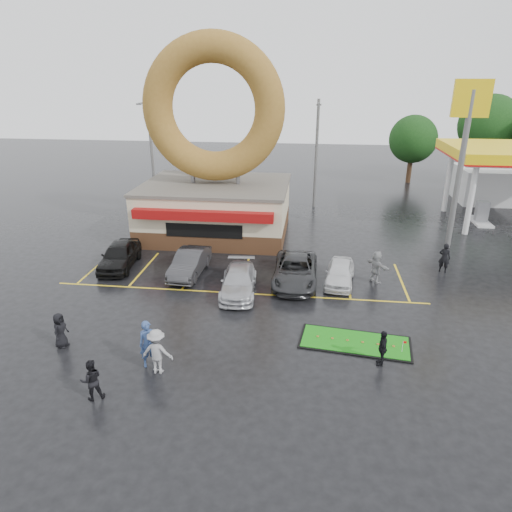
# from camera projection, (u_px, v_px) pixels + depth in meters

# --- Properties ---
(ground) EXTENTS (120.00, 120.00, 0.00)m
(ground) POSITION_uv_depth(u_px,v_px,m) (224.00, 325.00, 21.16)
(ground) COLOR black
(ground) RESTS_ON ground
(donut_shop) EXTENTS (10.20, 8.70, 13.50)m
(donut_shop) POSITION_uv_depth(u_px,v_px,m) (215.00, 172.00, 31.79)
(donut_shop) COLOR #472B19
(donut_shop) RESTS_ON ground
(shell_sign) EXTENTS (2.20, 0.36, 10.60)m
(shell_sign) POSITION_uv_depth(u_px,v_px,m) (466.00, 135.00, 28.00)
(shell_sign) COLOR slate
(shell_sign) RESTS_ON ground
(streetlight_left) EXTENTS (0.40, 2.21, 9.00)m
(streetlight_left) POSITION_uv_depth(u_px,v_px,m) (151.00, 150.00, 38.87)
(streetlight_left) COLOR slate
(streetlight_left) RESTS_ON ground
(streetlight_mid) EXTENTS (0.40, 2.21, 9.00)m
(streetlight_mid) POSITION_uv_depth(u_px,v_px,m) (316.00, 152.00, 38.20)
(streetlight_mid) COLOR slate
(streetlight_mid) RESTS_ON ground
(streetlight_right) EXTENTS (0.40, 2.21, 9.00)m
(streetlight_right) POSITION_uv_depth(u_px,v_px,m) (462.00, 153.00, 37.76)
(streetlight_right) COLOR slate
(streetlight_right) RESTS_ON ground
(tree_far_c) EXTENTS (6.30, 6.30, 9.00)m
(tree_far_c) POSITION_uv_depth(u_px,v_px,m) (489.00, 125.00, 47.81)
(tree_far_c) COLOR #332114
(tree_far_c) RESTS_ON ground
(tree_far_d) EXTENTS (4.90, 4.90, 7.00)m
(tree_far_d) POSITION_uv_depth(u_px,v_px,m) (413.00, 139.00, 47.37)
(tree_far_d) COLOR #332114
(tree_far_d) RESTS_ON ground
(car_black) EXTENTS (2.23, 4.61, 1.52)m
(car_black) POSITION_uv_depth(u_px,v_px,m) (120.00, 255.00, 27.31)
(car_black) COLOR black
(car_black) RESTS_ON ground
(car_dgrey) EXTENTS (1.73, 4.36, 1.41)m
(car_dgrey) POSITION_uv_depth(u_px,v_px,m) (190.00, 263.00, 26.34)
(car_dgrey) COLOR #2D2C2F
(car_dgrey) RESTS_ON ground
(car_silver) EXTENTS (2.13, 4.55, 1.28)m
(car_silver) POSITION_uv_depth(u_px,v_px,m) (239.00, 281.00, 24.14)
(car_silver) COLOR #AFAFB5
(car_silver) RESTS_ON ground
(car_grey) EXTENTS (2.38, 5.16, 1.43)m
(car_grey) POSITION_uv_depth(u_px,v_px,m) (295.00, 270.00, 25.29)
(car_grey) COLOR #2D2E30
(car_grey) RESTS_ON ground
(car_white) EXTENTS (1.94, 3.87, 1.26)m
(car_white) POSITION_uv_depth(u_px,v_px,m) (340.00, 273.00, 25.22)
(car_white) COLOR silver
(car_white) RESTS_ON ground
(person_blue) EXTENTS (0.86, 0.77, 1.96)m
(person_blue) POSITION_uv_depth(u_px,v_px,m) (148.00, 344.00, 17.95)
(person_blue) COLOR #31487B
(person_blue) RESTS_ON ground
(person_blackjkt) EXTENTS (0.96, 0.90, 1.58)m
(person_blackjkt) POSITION_uv_depth(u_px,v_px,m) (91.00, 380.00, 16.14)
(person_blackjkt) COLOR black
(person_blackjkt) RESTS_ON ground
(person_hoodie) EXTENTS (1.24, 0.75, 1.87)m
(person_hoodie) POSITION_uv_depth(u_px,v_px,m) (157.00, 352.00, 17.53)
(person_hoodie) COLOR gray
(person_hoodie) RESTS_ON ground
(person_bystander) EXTENTS (0.58, 0.81, 1.56)m
(person_bystander) POSITION_uv_depth(u_px,v_px,m) (60.00, 330.00, 19.28)
(person_bystander) COLOR black
(person_bystander) RESTS_ON ground
(person_cameraman) EXTENTS (0.46, 0.92, 1.52)m
(person_cameraman) POSITION_uv_depth(u_px,v_px,m) (382.00, 348.00, 18.08)
(person_cameraman) COLOR black
(person_cameraman) RESTS_ON ground
(person_walker_near) EXTENTS (1.43, 1.70, 1.83)m
(person_walker_near) POSITION_uv_depth(u_px,v_px,m) (376.00, 267.00, 25.29)
(person_walker_near) COLOR gray
(person_walker_near) RESTS_ON ground
(person_walker_far) EXTENTS (0.76, 0.65, 1.78)m
(person_walker_far) POSITION_uv_depth(u_px,v_px,m) (444.00, 258.00, 26.59)
(person_walker_far) COLOR black
(person_walker_far) RESTS_ON ground
(dumpster) EXTENTS (1.99, 1.51, 1.30)m
(dumpster) POSITION_uv_depth(u_px,v_px,m) (157.00, 223.00, 33.63)
(dumpster) COLOR #183F21
(dumpster) RESTS_ON ground
(putting_green) EXTENTS (4.96, 2.62, 0.59)m
(putting_green) POSITION_uv_depth(u_px,v_px,m) (355.00, 342.00, 19.78)
(putting_green) COLOR black
(putting_green) RESTS_ON ground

